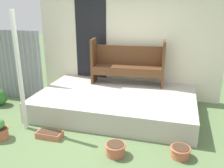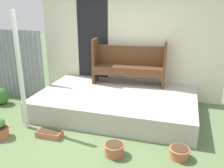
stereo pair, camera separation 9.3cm
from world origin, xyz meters
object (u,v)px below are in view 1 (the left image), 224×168
flower_pot_middle (115,149)px  flower_pot_right (180,152)px  bench (128,62)px  planter_box_rect (50,134)px  support_post (20,73)px

flower_pot_middle → flower_pot_right: (1.00, 0.21, -0.01)m
bench → planter_box_rect: 2.50m
flower_pot_right → support_post: bearing=176.3°
flower_pot_middle → bench: bearing=97.4°
support_post → flower_pot_middle: (1.89, -0.40, -1.00)m
support_post → flower_pot_right: size_ratio=6.73×
support_post → planter_box_rect: bearing=-17.4°
planter_box_rect → support_post: bearing=162.6°
flower_pot_middle → planter_box_rect: (-1.28, 0.21, -0.05)m
bench → flower_pot_right: bench is taller
support_post → bench: bearing=50.4°
bench → flower_pot_right: (1.31, -2.11, -0.86)m
support_post → flower_pot_right: (2.90, -0.19, -1.01)m
planter_box_rect → flower_pot_middle: bearing=-9.1°
bench → flower_pot_middle: bench is taller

